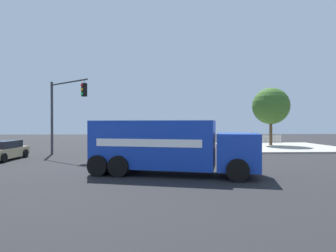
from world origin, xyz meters
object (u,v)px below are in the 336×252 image
Objects in this scene: pedestrian_near_corner at (251,138)px; sedan_tan at (2,151)px; delivery_truck at (169,146)px; traffic_light_secondary at (62,105)px; shade_tree_near at (271,106)px.

sedan_tan is at bearing 21.20° from pedestrian_near_corner.
sedan_tan is (11.21, -6.07, -0.78)m from delivery_truck.
traffic_light_secondary is at bearing -47.17° from delivery_truck.
shade_tree_near is at bearing -155.79° from sedan_tan.
traffic_light_secondary reaches higher than sedan_tan.
delivery_truck is 16.49m from pedestrian_near_corner.
sedan_tan is 25.71m from shade_tree_near.
traffic_light_secondary is at bearing 21.97° from shade_tree_near.
sedan_tan is 2.71× the size of pedestrian_near_corner.
pedestrian_near_corner is at bearing -158.80° from sedan_tan.
shade_tree_near reaches higher than pedestrian_near_corner.
pedestrian_near_corner is at bearing 40.49° from shade_tree_near.
pedestrian_near_corner is at bearing -122.69° from delivery_truck.
pedestrian_near_corner is (-8.91, -13.88, -0.36)m from delivery_truck.
shade_tree_near is (-19.86, -8.01, 0.48)m from traffic_light_secondary.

